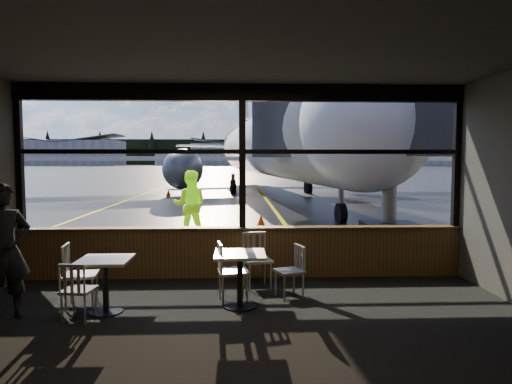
{
  "coord_description": "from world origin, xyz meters",
  "views": [
    {
      "loc": [
        -0.09,
        -8.25,
        2.15
      ],
      "look_at": [
        0.29,
        1.0,
        1.5
      ],
      "focal_mm": 32.0,
      "sensor_mm": 36.0,
      "label": 1
    }
  ],
  "objects": [
    {
      "name": "ground_plane",
      "position": [
        0.0,
        120.0,
        0.0
      ],
      "size": [
        520.0,
        520.0,
        0.0
      ],
      "primitive_type": "plane",
      "color": "black",
      "rests_on": "ground"
    },
    {
      "name": "carpet_floor",
      "position": [
        0.0,
        -3.0,
        0.01
      ],
      "size": [
        8.0,
        6.0,
        0.01
      ],
      "primitive_type": "cube",
      "color": "black",
      "rests_on": "ground"
    },
    {
      "name": "ceiling",
      "position": [
        0.0,
        -3.0,
        3.5
      ],
      "size": [
        8.0,
        6.0,
        0.04
      ],
      "primitive_type": "cube",
      "color": "#38332D",
      "rests_on": "ground"
    },
    {
      "name": "wall_back",
      "position": [
        0.0,
        -6.0,
        1.75
      ],
      "size": [
        8.0,
        0.04,
        3.5
      ],
      "primitive_type": "cube",
      "color": "#454037",
      "rests_on": "ground"
    },
    {
      "name": "window_sill",
      "position": [
        0.0,
        0.0,
        0.45
      ],
      "size": [
        8.0,
        0.28,
        0.9
      ],
      "primitive_type": "cube",
      "color": "#4B3216",
      "rests_on": "ground"
    },
    {
      "name": "window_header",
      "position": [
        0.0,
        0.0,
        3.35
      ],
      "size": [
        8.0,
        0.18,
        0.3
      ],
      "primitive_type": "cube",
      "color": "black",
      "rests_on": "ground"
    },
    {
      "name": "mullion_left",
      "position": [
        -3.95,
        0.0,
        2.2
      ],
      "size": [
        0.12,
        0.12,
        2.6
      ],
      "primitive_type": "cube",
      "color": "black",
      "rests_on": "ground"
    },
    {
      "name": "mullion_centre",
      "position": [
        0.0,
        0.0,
        2.2
      ],
      "size": [
        0.12,
        0.12,
        2.6
      ],
      "primitive_type": "cube",
      "color": "black",
      "rests_on": "ground"
    },
    {
      "name": "mullion_right",
      "position": [
        3.95,
        0.0,
        2.2
      ],
      "size": [
        0.12,
        0.12,
        2.6
      ],
      "primitive_type": "cube",
      "color": "black",
      "rests_on": "ground"
    },
    {
      "name": "window_transom",
      "position": [
        0.0,
        0.0,
        2.3
      ],
      "size": [
        8.0,
        0.1,
        0.08
      ],
      "primitive_type": "cube",
      "color": "black",
      "rests_on": "ground"
    },
    {
      "name": "airliner",
      "position": [
        2.19,
        20.01,
        5.89
      ],
      "size": [
        35.8,
        41.55,
        11.78
      ],
      "primitive_type": null,
      "rotation": [
        0.0,
        0.0,
        0.1
      ],
      "color": "white",
      "rests_on": "ground_plane"
    },
    {
      "name": "jet_bridge",
      "position": [
        3.6,
        5.5,
        2.42
      ],
      "size": [
        9.06,
        11.07,
        4.83
      ],
      "primitive_type": null,
      "color": "#2B2A2D",
      "rests_on": "ground_plane"
    },
    {
      "name": "cafe_table_near",
      "position": [
        -0.06,
        -1.73,
        0.4
      ],
      "size": [
        0.73,
        0.73,
        0.81
      ],
      "primitive_type": null,
      "color": "#9C978F",
      "rests_on": "carpet_floor"
    },
    {
      "name": "cafe_table_mid",
      "position": [
        -1.94,
        -1.89,
        0.39
      ],
      "size": [
        0.7,
        0.7,
        0.77
      ],
      "primitive_type": null,
      "color": "#A9A59B",
      "rests_on": "carpet_floor"
    },
    {
      "name": "chair_near_e",
      "position": [
        0.71,
        -1.29,
        0.41
      ],
      "size": [
        0.58,
        0.58,
        0.83
      ],
      "primitive_type": null,
      "rotation": [
        0.0,
        0.0,
        1.9
      ],
      "color": "#ABA69B",
      "rests_on": "carpet_floor"
    },
    {
      "name": "chair_near_w",
      "position": [
        -0.16,
        -1.47,
        0.46
      ],
      "size": [
        0.58,
        0.58,
        0.92
      ],
      "primitive_type": null,
      "rotation": [
        0.0,
        0.0,
        -1.41
      ],
      "color": "#BAB5A8",
      "rests_on": "carpet_floor"
    },
    {
      "name": "chair_near_n",
      "position": [
        0.24,
        -0.74,
        0.47
      ],
      "size": [
        0.61,
        0.61,
        0.94
      ],
      "primitive_type": null,
      "rotation": [
        0.0,
        0.0,
        3.37
      ],
      "color": "#B1ADA0",
      "rests_on": "carpet_floor"
    },
    {
      "name": "chair_mid_s",
      "position": [
        -2.21,
        -2.18,
        0.41
      ],
      "size": [
        0.5,
        0.5,
        0.82
      ],
      "primitive_type": null,
      "rotation": [
        0.0,
        0.0,
        -0.13
      ],
      "color": "#B9B5A7",
      "rests_on": "carpet_floor"
    },
    {
      "name": "chair_mid_w",
      "position": [
        -2.37,
        -1.62,
        0.47
      ],
      "size": [
        0.58,
        0.58,
        0.94
      ],
      "primitive_type": null,
      "rotation": [
        0.0,
        0.0,
        -1.43
      ],
      "color": "beige",
      "rests_on": "carpet_floor"
    },
    {
      "name": "passenger",
      "position": [
        -3.21,
        -2.1,
        0.93
      ],
      "size": [
        0.8,
        0.78,
        1.85
      ],
      "primitive_type": "imported",
      "rotation": [
        0.0,
        0.0,
        0.72
      ],
      "color": "black",
      "rests_on": "carpet_floor"
    },
    {
      "name": "ground_crew",
      "position": [
        -1.37,
        4.09,
        0.94
      ],
      "size": [
        0.93,
        0.73,
        1.87
      ],
      "primitive_type": "imported",
      "rotation": [
        0.0,
        0.0,
        3.12
      ],
      "color": "#BFF219",
      "rests_on": "ground_plane"
    },
    {
      "name": "cone_nose",
      "position": [
        0.65,
        6.05,
        0.22
      ],
      "size": [
        0.32,
        0.32,
        0.45
      ],
      "primitive_type": "cone",
      "color": "#E64907",
      "rests_on": "ground_plane"
    },
    {
      "name": "cone_wing",
      "position": [
        -4.2,
        19.02,
        0.22
      ],
      "size": [
        0.31,
        0.31,
        0.44
      ],
      "primitive_type": "cone",
      "color": "#E76007",
      "rests_on": "ground_plane"
    },
    {
      "name": "hangar_left",
      "position": [
        -70.0,
        180.0,
        5.5
      ],
      "size": [
        45.0,
        18.0,
        11.0
      ],
      "primitive_type": null,
      "color": "silver",
      "rests_on": "ground_plane"
    },
    {
      "name": "hangar_mid",
      "position": [
        0.0,
        185.0,
        5.0
      ],
      "size": [
        38.0,
        15.0,
        10.0
      ],
      "primitive_type": null,
      "color": "silver",
      "rests_on": "ground_plane"
    },
    {
      "name": "hangar_right",
      "position": [
        60.0,
        178.0,
        6.0
      ],
      "size": [
        50.0,
        20.0,
        12.0
      ],
      "primitive_type": null,
      "color": "silver",
      "rests_on": "ground_plane"
    },
    {
      "name": "fuel_tank_a",
      "position": [
        -30.0,
        182.0,
        3.0
      ],
      "size": [
        8.0,
        8.0,
        6.0
      ],
      "primitive_type": "cylinder",
      "color": "silver",
      "rests_on": "ground_plane"
    },
    {
      "name": "fuel_tank_b",
      "position": [
        -20.0,
        182.0,
        3.0
      ],
      "size": [
        8.0,
        8.0,
        6.0
      ],
      "primitive_type": "cylinder",
      "color": "silver",
      "rests_on": "ground_plane"
    },
    {
      "name": "fuel_tank_c",
      "position": [
        -10.0,
        182.0,
        3.0
      ],
      "size": [
        8.0,
        8.0,
        6.0
      ],
      "primitive_type": "cylinder",
      "color": "silver",
      "rests_on": "ground_plane"
    },
    {
      "name": "treeline",
      "position": [
        0.0,
        210.0,
        6.0
      ],
      "size": [
        360.0,
        3.0,
        12.0
      ],
      "primitive_type": "cube",
      "color": "black",
      "rests_on": "ground_plane"
    }
  ]
}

